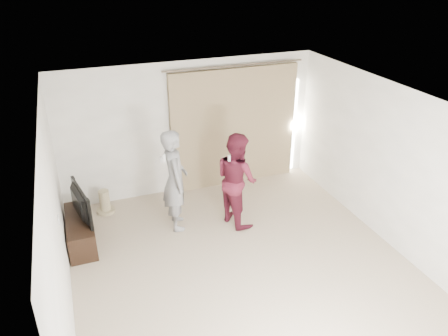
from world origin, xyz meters
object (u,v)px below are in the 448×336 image
Objects in this scene: tv at (76,204)px; person_woman at (237,179)px; tv_console at (81,231)px; person_man at (175,180)px.

tv is 0.56× the size of person_woman.
tv_console is 0.51m from tv.
tv is at bearing 174.15° from person_woman.
person_woman is (1.03, -0.22, -0.06)m from person_man.
person_woman is (2.65, -0.27, 0.10)m from tv.
person_woman reaches higher than tv_console.
person_man is 1.06m from person_woman.
tv_console is 0.67× the size of person_man.
tv_console is at bearing -0.00° from tv.
person_man is (1.62, -0.05, 0.16)m from tv.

